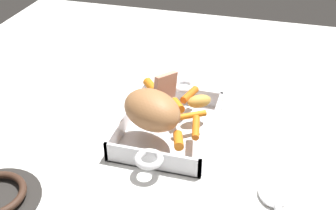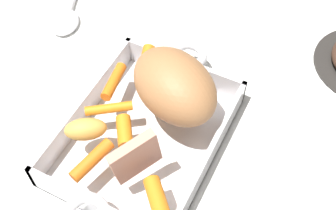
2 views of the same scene
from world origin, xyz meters
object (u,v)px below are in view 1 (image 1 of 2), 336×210
at_px(potato_halved, 199,101).
at_px(roasting_dish, 169,126).
at_px(roast_slice_thin, 165,87).
at_px(baby_carrot_southwest, 190,95).
at_px(baby_carrot_long, 151,87).
at_px(baby_carrot_northwest, 196,128).
at_px(baby_carrot_southeast, 178,140).
at_px(baby_carrot_center_left, 192,115).
at_px(pork_roast, 152,110).
at_px(baby_carrot_northeast, 177,105).

bearing_deg(potato_halved, roasting_dish, 132.27).
bearing_deg(roast_slice_thin, baby_carrot_southwest, -72.22).
xyz_separation_m(roasting_dish, baby_carrot_long, (0.10, 0.07, 0.04)).
bearing_deg(baby_carrot_northwest, baby_carrot_southeast, 156.15).
height_order(baby_carrot_long, potato_halved, potato_halved).
bearing_deg(roast_slice_thin, baby_carrot_long, 58.43).
relative_size(roasting_dish, baby_carrot_center_left, 5.33).
height_order(roasting_dish, baby_carrot_southwest, baby_carrot_southwest).
bearing_deg(pork_roast, baby_carrot_northeast, -25.05).
distance_m(pork_roast, baby_carrot_long, 0.16).
relative_size(baby_carrot_northwest, baby_carrot_southeast, 1.34).
xyz_separation_m(baby_carrot_northeast, baby_carrot_southeast, (-0.13, -0.04, -0.00)).
bearing_deg(baby_carrot_long, roast_slice_thin, -121.57).
relative_size(pork_roast, baby_carrot_long, 2.73).
xyz_separation_m(roasting_dish, baby_carrot_center_left, (0.01, -0.06, 0.04)).
relative_size(pork_roast, baby_carrot_southwest, 2.08).
height_order(baby_carrot_northeast, potato_halved, potato_halved).
relative_size(roasting_dish, baby_carrot_northwest, 5.33).
relative_size(roast_slice_thin, baby_carrot_long, 1.28).
relative_size(roasting_dish, roast_slice_thin, 5.49).
relative_size(baby_carrot_center_left, baby_carrot_southwest, 1.01).
bearing_deg(roast_slice_thin, pork_roast, -178.42).
bearing_deg(baby_carrot_long, potato_halved, -107.88).
bearing_deg(baby_carrot_southeast, roasting_dish, 26.15).
height_order(pork_roast, baby_carrot_long, pork_roast).
distance_m(roasting_dish, baby_carrot_center_left, 0.07).
bearing_deg(baby_carrot_long, baby_carrot_southeast, -148.41).
xyz_separation_m(baby_carrot_northwest, baby_carrot_southeast, (-0.06, 0.03, 0.00)).
relative_size(baby_carrot_southwest, potato_halved, 1.15).
xyz_separation_m(baby_carrot_southeast, potato_halved, (0.16, -0.01, 0.01)).
height_order(pork_roast, baby_carrot_southeast, pork_roast).
distance_m(baby_carrot_northwest, baby_carrot_northeast, 0.10).
bearing_deg(baby_carrot_northeast, baby_carrot_southwest, -16.05).
bearing_deg(potato_halved, baby_carrot_northwest, -172.29).
distance_m(roast_slice_thin, baby_carrot_long, 0.06).
bearing_deg(baby_carrot_southeast, potato_halved, -4.65).
height_order(baby_carrot_southeast, baby_carrot_long, baby_carrot_long).
bearing_deg(baby_carrot_northwest, roast_slice_thin, 42.37).
xyz_separation_m(baby_carrot_center_left, baby_carrot_long, (0.10, 0.13, 0.00)).
xyz_separation_m(pork_roast, baby_carrot_center_left, (0.06, -0.08, -0.04)).
bearing_deg(baby_carrot_northwest, baby_carrot_northeast, 40.12).
height_order(baby_carrot_northwest, baby_carrot_southwest, same).
distance_m(baby_carrot_northeast, baby_carrot_long, 0.11).
bearing_deg(baby_carrot_southeast, baby_carrot_northeast, 15.21).
bearing_deg(baby_carrot_northwest, pork_roast, 95.07).
xyz_separation_m(baby_carrot_southwest, potato_halved, (-0.04, -0.03, 0.01)).
xyz_separation_m(roast_slice_thin, baby_carrot_southeast, (-0.17, -0.08, -0.02)).
relative_size(baby_carrot_northwest, baby_carrot_southwest, 1.01).
xyz_separation_m(roasting_dish, baby_carrot_northeast, (0.03, -0.01, 0.04)).
distance_m(baby_carrot_center_left, baby_carrot_southwest, 0.09).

